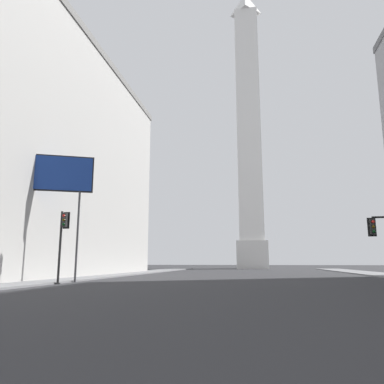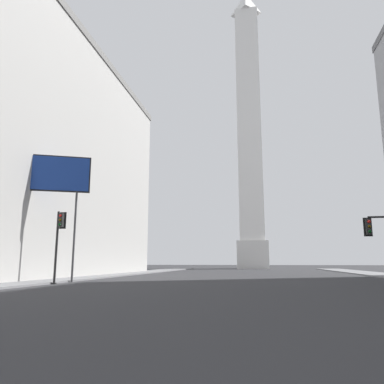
# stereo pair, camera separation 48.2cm
# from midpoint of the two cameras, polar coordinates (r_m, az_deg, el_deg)

# --- Properties ---
(sidewalk_left) EXTENTS (5.00, 112.58, 0.15)m
(sidewalk_left) POSITION_cam_midpoint_polar(r_m,az_deg,el_deg) (39.31, -17.62, -12.45)
(sidewalk_left) COLOR slate
(sidewalk_left) RESTS_ON ground_plane
(obelisk) EXTENTS (7.57, 7.57, 76.38)m
(obelisk) POSITION_cam_midpoint_polar(r_m,az_deg,el_deg) (101.14, 8.87, 9.72)
(obelisk) COLOR silver
(obelisk) RESTS_ON ground_plane
(traffic_light_mid_left) EXTENTS (0.79, 0.52, 5.61)m
(traffic_light_mid_left) POSITION_cam_midpoint_polar(r_m,az_deg,el_deg) (31.20, -19.22, -6.30)
(traffic_light_mid_left) COLOR black
(traffic_light_mid_left) RESTS_ON ground_plane
(billboard_sign) EXTENTS (6.17, 2.81, 10.87)m
(billboard_sign) POSITION_cam_midpoint_polar(r_m,az_deg,el_deg) (34.60, -20.39, 2.13)
(billboard_sign) COLOR #3F3F42
(billboard_sign) RESTS_ON ground_plane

